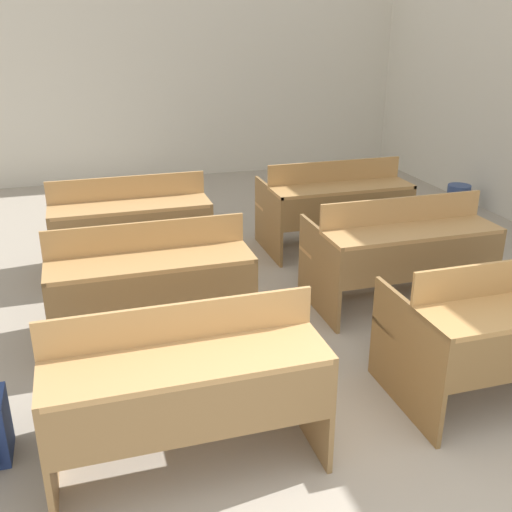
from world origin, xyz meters
TOP-DOWN VIEW (x-y plane):
  - wall_back at (0.00, 7.20)m, footprint 6.36×0.06m
  - bench_front_left at (-1.10, 1.28)m, footprint 1.34×0.79m
  - bench_front_right at (0.84, 1.29)m, footprint 1.34×0.79m
  - bench_second_left at (-1.10, 2.56)m, footprint 1.34×0.79m
  - bench_second_right at (0.85, 2.59)m, footprint 1.34×0.79m
  - bench_third_left at (-1.10, 3.84)m, footprint 1.34×0.79m
  - bench_third_right at (0.85, 3.87)m, footprint 1.34×0.79m
  - wastepaper_bin at (2.80, 4.63)m, footprint 0.27×0.27m

SIDE VIEW (x-z plane):
  - wastepaper_bin at x=2.80m, z-range 0.00..0.29m
  - bench_front_left at x=-1.10m, z-range 0.03..0.89m
  - bench_front_right at x=0.84m, z-range 0.03..0.89m
  - bench_second_left at x=-1.10m, z-range 0.03..0.89m
  - bench_second_right at x=0.85m, z-range 0.03..0.89m
  - bench_third_left at x=-1.10m, z-range 0.03..0.89m
  - bench_third_right at x=0.85m, z-range 0.03..0.89m
  - wall_back at x=0.00m, z-range 0.00..3.09m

